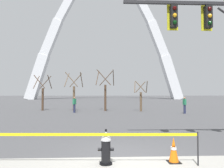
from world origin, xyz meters
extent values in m
plane|color=#474749|center=(0.00, 0.00, 0.00)|extent=(240.00, 240.00, 0.00)
cylinder|color=black|center=(-0.61, -0.66, 0.03)|extent=(0.36, 0.36, 0.05)
cylinder|color=black|center=(-0.61, -0.66, 0.36)|extent=(0.26, 0.26, 0.62)
cylinder|color=#B7B7BC|center=(-0.61, -0.66, 0.69)|extent=(0.30, 0.30, 0.04)
cone|color=#B7B7BC|center=(-0.61, -0.66, 0.82)|extent=(0.30, 0.30, 0.22)
cylinder|color=black|center=(-0.61, -0.66, 0.96)|extent=(0.06, 0.06, 0.06)
cylinder|color=black|center=(-0.79, -0.66, 0.42)|extent=(0.10, 0.09, 0.09)
cylinder|color=black|center=(-0.43, -0.66, 0.42)|extent=(0.10, 0.09, 0.09)
cylinder|color=black|center=(-0.61, -0.46, 0.33)|extent=(0.13, 0.14, 0.13)
cylinder|color=black|center=(-0.61, -0.38, 0.33)|extent=(0.15, 0.03, 0.15)
cylinder|color=#232326|center=(1.94, -0.90, 0.47)|extent=(0.04, 0.04, 0.94)
cube|color=yellow|center=(-1.03, -0.77, 0.86)|extent=(5.95, 0.28, 0.08)
cube|color=black|center=(1.36, -0.59, 0.01)|extent=(0.36, 0.36, 0.03)
cone|color=orange|center=(1.36, -0.59, 0.38)|extent=(0.28, 0.28, 0.70)
cylinder|color=white|center=(1.36, -0.59, 0.42)|extent=(0.17, 0.17, 0.08)
cube|color=#232326|center=(3.21, 1.43, 5.60)|extent=(6.20, 0.12, 0.12)
cube|color=black|center=(3.51, 1.43, 5.05)|extent=(0.26, 0.24, 0.90)
cube|color=gold|center=(3.51, 1.57, 5.05)|extent=(0.44, 0.03, 1.04)
sphere|color=#360606|center=(3.51, 1.30, 5.33)|extent=(0.16, 0.16, 0.16)
sphere|color=orange|center=(3.51, 1.30, 5.05)|extent=(0.16, 0.16, 0.16)
sphere|color=black|center=(3.51, 1.30, 4.77)|extent=(0.16, 0.16, 0.16)
cube|color=black|center=(2.11, 1.43, 5.05)|extent=(0.26, 0.24, 0.90)
cube|color=gold|center=(2.11, 1.57, 5.05)|extent=(0.44, 0.03, 1.04)
sphere|color=#360606|center=(2.11, 1.30, 5.33)|extent=(0.16, 0.16, 0.16)
sphere|color=orange|center=(2.11, 1.30, 5.05)|extent=(0.16, 0.16, 0.16)
sphere|color=black|center=(2.11, 1.30, 4.77)|extent=(0.16, 0.16, 0.16)
cube|color=silver|center=(-19.65, 55.26, 6.39)|extent=(6.64, 2.80, 13.71)
cube|color=silver|center=(-15.72, 55.26, 17.90)|extent=(6.30, 2.51, 11.22)
cube|color=silver|center=(-11.79, 55.26, 26.86)|extent=(5.94, 2.21, 8.77)
cube|color=silver|center=(11.79, 55.26, 26.86)|extent=(5.94, 2.21, 8.77)
cube|color=silver|center=(15.72, 55.26, 17.90)|extent=(6.30, 2.51, 11.22)
cube|color=silver|center=(19.65, 55.26, 6.39)|extent=(6.64, 2.80, 13.71)
cylinder|color=#473323|center=(-7.43, 17.38, 1.26)|extent=(0.24, 0.24, 2.51)
cylinder|color=#473323|center=(-8.20, 17.53, 3.20)|extent=(0.35, 1.36, 1.51)
cylinder|color=#473323|center=(-6.65, 17.30, 3.20)|extent=(0.22, 1.37, 1.51)
cylinder|color=#473323|center=(-7.35, 18.16, 3.20)|extent=(1.37, 0.22, 1.51)
cylinder|color=#473323|center=(-7.60, 16.62, 3.20)|extent=(1.35, 0.37, 1.51)
cylinder|color=brown|center=(-3.86, 16.80, 1.35)|extent=(0.24, 0.24, 2.69)
cylinder|color=brown|center=(-4.69, 16.96, 3.43)|extent=(0.36, 1.45, 1.61)
cylinder|color=brown|center=(-3.03, 16.71, 3.43)|extent=(0.22, 1.46, 1.61)
cylinder|color=brown|center=(-3.78, 17.63, 3.43)|extent=(1.46, 0.22, 1.61)
cylinder|color=brown|center=(-4.05, 15.98, 3.43)|extent=(1.44, 0.40, 1.61)
cylinder|color=#473323|center=(-0.40, 16.59, 1.43)|extent=(0.24, 0.24, 2.87)
cylinder|color=#473323|center=(-1.27, 16.77, 3.65)|extent=(0.38, 1.54, 1.71)
cylinder|color=#473323|center=(0.49, 16.50, 3.65)|extent=(0.23, 1.55, 1.71)
cylinder|color=#473323|center=(-0.31, 17.48, 3.65)|extent=(1.55, 0.23, 1.71)
cylinder|color=#473323|center=(-0.59, 15.72, 3.65)|extent=(1.53, 0.41, 1.71)
cylinder|color=brown|center=(3.41, 15.82, 1.03)|extent=(0.24, 0.24, 2.05)
cylinder|color=brown|center=(2.78, 15.95, 2.61)|extent=(0.30, 1.12, 1.24)
cylinder|color=brown|center=(4.04, 15.76, 2.61)|extent=(0.19, 1.13, 1.24)
cylinder|color=brown|center=(3.47, 16.46, 2.61)|extent=(1.13, 0.19, 1.24)
cylinder|color=brown|center=(3.27, 15.20, 2.61)|extent=(1.12, 0.32, 1.24)
cylinder|color=#232847|center=(7.16, 13.25, 0.42)|extent=(0.22, 0.22, 0.84)
cube|color=#23754C|center=(7.16, 13.25, 1.11)|extent=(0.25, 0.37, 0.54)
sphere|color=#936B4C|center=(7.16, 13.25, 1.49)|extent=(0.20, 0.20, 0.20)
cylinder|color=#232847|center=(-3.53, 14.71, 0.42)|extent=(0.22, 0.22, 0.84)
cube|color=#23754C|center=(-3.53, 14.71, 1.11)|extent=(0.35, 0.39, 0.54)
sphere|color=#936B4C|center=(-3.53, 14.71, 1.49)|extent=(0.20, 0.20, 0.20)
camera|label=1|loc=(-0.71, -6.71, 2.04)|focal=33.90mm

